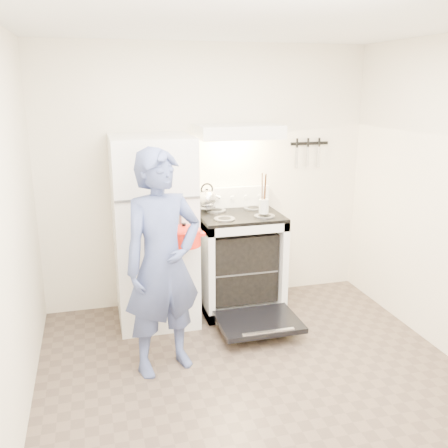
{
  "coord_description": "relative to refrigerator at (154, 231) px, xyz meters",
  "views": [
    {
      "loc": [
        -1.09,
        -2.86,
        2.12
      ],
      "look_at": [
        -0.05,
        1.0,
        1.0
      ],
      "focal_mm": 40.0,
      "sensor_mm": 36.0,
      "label": 1
    }
  ],
  "objects": [
    {
      "name": "pizza_stone",
      "position": [
        0.79,
        0.04,
        -0.4
      ],
      "size": [
        0.36,
        0.36,
        0.02
      ],
      "primitive_type": "cylinder",
      "color": "#987459",
      "rests_on": "oven_rack"
    },
    {
      "name": "oven_door",
      "position": [
        0.81,
        -0.57,
        -0.72
      ],
      "size": [
        0.7,
        0.54,
        0.04
      ],
      "primitive_type": "cube",
      "color": "black",
      "rests_on": "floor"
    },
    {
      "name": "range_hood",
      "position": [
        0.81,
        0.1,
        0.86
      ],
      "size": [
        0.76,
        0.5,
        0.12
      ],
      "primitive_type": "cube",
      "color": "white",
      "rests_on": "back_wall"
    },
    {
      "name": "tea_kettle",
      "position": [
        0.54,
        0.21,
        0.24
      ],
      "size": [
        0.22,
        0.18,
        0.27
      ],
      "primitive_type": null,
      "color": "#BCBCC0",
      "rests_on": "cooktop"
    },
    {
      "name": "back_wall",
      "position": [
        0.58,
        0.35,
        0.4
      ],
      "size": [
        3.2,
        0.02,
        2.5
      ],
      "primitive_type": "cube",
      "color": "white",
      "rests_on": "ground"
    },
    {
      "name": "oven_rack",
      "position": [
        0.81,
        0.02,
        -0.41
      ],
      "size": [
        0.6,
        0.52,
        0.01
      ],
      "primitive_type": "cube",
      "color": "slate",
      "rests_on": "stove_body"
    },
    {
      "name": "utensil_jar",
      "position": [
        1.0,
        -0.12,
        0.2
      ],
      "size": [
        0.1,
        0.1,
        0.13
      ],
      "primitive_type": "cylinder",
      "rotation": [
        0.0,
        0.0,
        -0.16
      ],
      "color": "silver",
      "rests_on": "cooktop"
    },
    {
      "name": "knife_strip",
      "position": [
        1.63,
        0.33,
        0.7
      ],
      "size": [
        0.4,
        0.02,
        0.03
      ],
      "primitive_type": "cube",
      "color": "black",
      "rests_on": "back_wall"
    },
    {
      "name": "floor",
      "position": [
        0.58,
        -1.45,
        -0.85
      ],
      "size": [
        3.6,
        3.6,
        0.0
      ],
      "primitive_type": "plane",
      "color": "brown",
      "rests_on": "ground"
    },
    {
      "name": "cooktop",
      "position": [
        0.81,
        0.02,
        0.09
      ],
      "size": [
        0.76,
        0.65,
        0.03
      ],
      "primitive_type": "cube",
      "color": "black",
      "rests_on": "stove_body"
    },
    {
      "name": "stove_body",
      "position": [
        0.81,
        0.02,
        -0.39
      ],
      "size": [
        0.76,
        0.65,
        0.92
      ],
      "primitive_type": "cube",
      "color": "white",
      "rests_on": "floor"
    },
    {
      "name": "dutch_oven",
      "position": [
        0.18,
        -0.52,
        0.08
      ],
      "size": [
        0.34,
        0.27,
        0.23
      ],
      "primitive_type": null,
      "color": "red",
      "rests_on": "person"
    },
    {
      "name": "backsplash",
      "position": [
        0.81,
        0.31,
        0.2
      ],
      "size": [
        0.76,
        0.07,
        0.2
      ],
      "primitive_type": "cube",
      "color": "white",
      "rests_on": "cooktop"
    },
    {
      "name": "refrigerator",
      "position": [
        0.0,
        0.0,
        0.0
      ],
      "size": [
        0.7,
        0.7,
        1.7
      ],
      "primitive_type": "cube",
      "color": "white",
      "rests_on": "floor"
    },
    {
      "name": "person",
      "position": [
        -0.05,
        -0.87,
        0.0
      ],
      "size": [
        0.72,
        0.58,
        1.7
      ],
      "primitive_type": "imported",
      "rotation": [
        0.0,
        0.0,
        0.32
      ],
      "color": "navy",
      "rests_on": "floor"
    }
  ]
}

